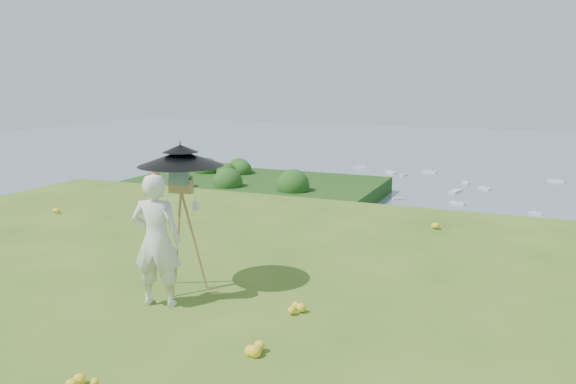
% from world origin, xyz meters
% --- Properties ---
extents(ground, '(14.00, 14.00, 0.00)m').
position_xyz_m(ground, '(0.00, 0.00, 0.00)').
color(ground, '#43691E').
rests_on(ground, ground).
extents(shoreline_tier, '(170.00, 28.00, 8.00)m').
position_xyz_m(shoreline_tier, '(0.00, 75.00, -36.00)').
color(shoreline_tier, '#696154').
rests_on(shoreline_tier, bay_water).
extents(bay_water, '(700.00, 700.00, 0.00)m').
position_xyz_m(bay_water, '(0.00, 240.00, -34.00)').
color(bay_water, slate).
rests_on(bay_water, ground).
extents(peninsula, '(90.00, 60.00, 12.00)m').
position_xyz_m(peninsula, '(-75.00, 155.00, -29.00)').
color(peninsula, '#15360E').
rests_on(peninsula, bay_water).
extents(slope_trees, '(110.00, 50.00, 6.00)m').
position_xyz_m(slope_trees, '(0.00, 35.00, -15.00)').
color(slope_trees, '#1A5519').
rests_on(slope_trees, forest_slope).
extents(harbor_town, '(110.00, 22.00, 5.00)m').
position_xyz_m(harbor_town, '(0.00, 75.00, -29.50)').
color(harbor_town, silver).
rests_on(harbor_town, shoreline_tier).
extents(moored_boats, '(140.00, 140.00, 0.70)m').
position_xyz_m(moored_boats, '(-12.50, 161.00, -33.65)').
color(moored_boats, silver).
rests_on(moored_boats, bay_water).
extents(wildflowers, '(10.00, 10.50, 0.12)m').
position_xyz_m(wildflowers, '(0.00, 0.25, 0.06)').
color(wildflowers, yellow).
rests_on(wildflowers, ground).
extents(painter, '(0.73, 0.57, 1.77)m').
position_xyz_m(painter, '(1.09, -0.26, 0.89)').
color(painter, silver).
rests_on(painter, ground).
extents(field_easel, '(0.74, 0.74, 1.74)m').
position_xyz_m(field_easel, '(1.08, 0.35, 0.87)').
color(field_easel, '#9D7142').
rests_on(field_easel, ground).
extents(sun_umbrella, '(1.43, 1.43, 0.68)m').
position_xyz_m(sun_umbrella, '(1.08, 0.38, 1.77)').
color(sun_umbrella, black).
rests_on(sun_umbrella, field_easel).
extents(painter_cap, '(0.29, 0.32, 0.10)m').
position_xyz_m(painter_cap, '(1.09, -0.26, 1.72)').
color(painter_cap, '#E37C7F').
rests_on(painter_cap, painter).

